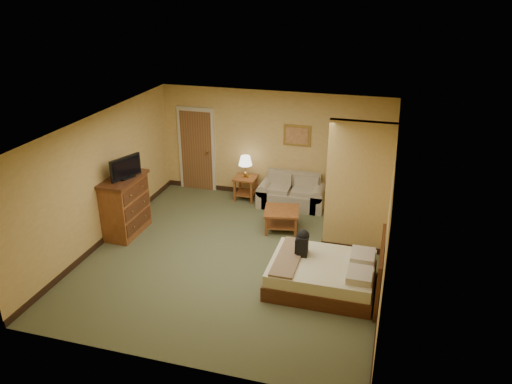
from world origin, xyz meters
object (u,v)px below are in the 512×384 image
(loveseat, at_px, (292,196))
(bed, at_px, (326,274))
(dresser, at_px, (125,205))
(coffee_table, at_px, (282,215))

(loveseat, bearing_deg, bed, -67.83)
(bed, bearing_deg, dresser, 168.44)
(dresser, height_order, bed, dresser)
(coffee_table, xyz_separation_m, bed, (1.23, -1.90, -0.06))
(coffee_table, bearing_deg, bed, -57.08)
(loveseat, xyz_separation_m, bed, (1.27, -3.13, 0.02))
(coffee_table, height_order, bed, bed)
(coffee_table, distance_m, bed, 2.26)
(coffee_table, relative_size, dresser, 0.67)
(loveseat, xyz_separation_m, dresser, (-3.03, -2.25, 0.38))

